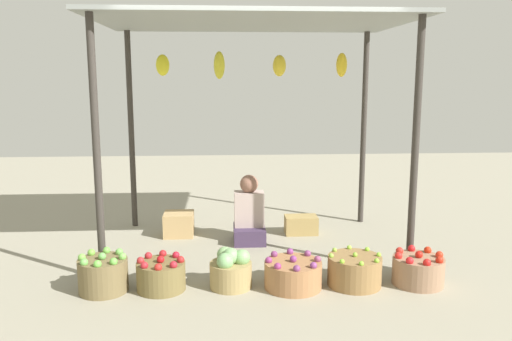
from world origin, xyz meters
name	(u,v)px	position (x,y,z in m)	size (l,w,h in m)	color
ground_plane	(253,245)	(0.00, 0.00, 0.00)	(14.00, 14.00, 0.00)	gray
market_stall_structure	(253,41)	(0.00, 0.00, 2.26)	(3.24, 2.12, 2.48)	#38332D
vendor_person	(249,216)	(-0.04, 0.17, 0.30)	(0.36, 0.44, 0.78)	#40304C
basket_green_apples	(103,274)	(-1.41, -1.19, 0.16)	(0.43, 0.43, 0.36)	brown
basket_red_apples	(161,275)	(-0.90, -1.19, 0.14)	(0.44, 0.44, 0.32)	brown
basket_cabbages	(231,270)	(-0.27, -1.17, 0.16)	(0.38, 0.38, 0.37)	#9D8652
basket_purple_onions	(293,274)	(0.29, -1.21, 0.13)	(0.52, 0.52, 0.30)	#9D6C44
basket_limes	(354,271)	(0.86, -1.19, 0.14)	(0.49, 0.49, 0.31)	olive
basket_red_tomatoes	(418,270)	(1.45, -1.21, 0.13)	(0.47, 0.47, 0.32)	#947055
wooden_crate_near_vendor	(179,224)	(-0.87, 0.45, 0.14)	(0.35, 0.34, 0.28)	tan
wooden_crate_stacked_rear	(301,225)	(0.61, 0.42, 0.11)	(0.39, 0.25, 0.22)	#A4884E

